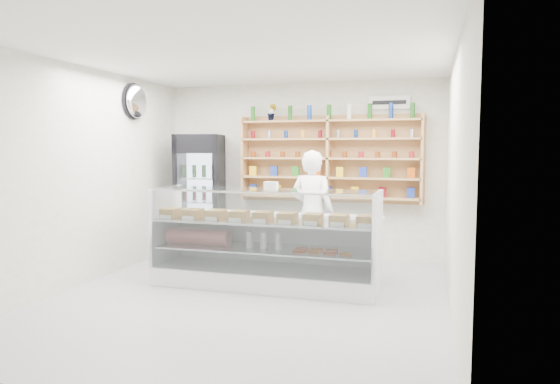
% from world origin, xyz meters
% --- Properties ---
extents(room, '(5.00, 5.00, 5.00)m').
position_xyz_m(room, '(0.00, 0.00, 1.40)').
color(room, '#A5A6AA').
rests_on(room, ground).
extents(display_counter, '(2.86, 0.85, 1.25)m').
position_xyz_m(display_counter, '(0.03, 0.61, 0.35)').
color(display_counter, white).
rests_on(display_counter, floor).
extents(shop_worker, '(0.69, 0.51, 1.73)m').
position_xyz_m(shop_worker, '(0.46, 1.38, 0.87)').
color(shop_worker, white).
rests_on(shop_worker, floor).
extents(drinks_cooler, '(0.84, 0.83, 1.98)m').
position_xyz_m(drinks_cooler, '(-1.55, 2.00, 0.99)').
color(drinks_cooler, black).
rests_on(drinks_cooler, floor).
extents(wall_shelving, '(2.84, 0.28, 1.33)m').
position_xyz_m(wall_shelving, '(0.50, 2.34, 1.59)').
color(wall_shelving, tan).
rests_on(wall_shelving, back_wall).
extents(potted_plant, '(0.16, 0.13, 0.27)m').
position_xyz_m(potted_plant, '(-0.43, 2.34, 2.33)').
color(potted_plant, '#1E6626').
rests_on(potted_plant, wall_shelving).
extents(security_mirror, '(0.15, 0.50, 0.50)m').
position_xyz_m(security_mirror, '(-2.17, 1.20, 2.45)').
color(security_mirror, silver).
rests_on(security_mirror, left_wall).
extents(wall_sign, '(0.62, 0.03, 0.20)m').
position_xyz_m(wall_sign, '(1.40, 2.47, 2.45)').
color(wall_sign, white).
rests_on(wall_sign, back_wall).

